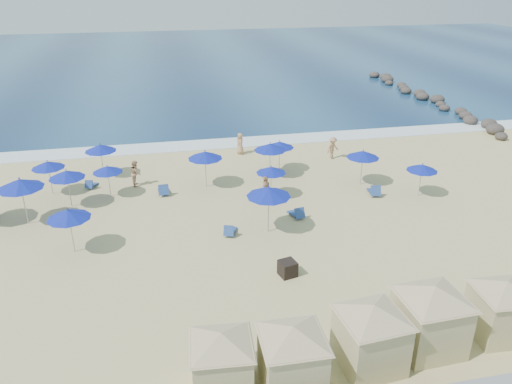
# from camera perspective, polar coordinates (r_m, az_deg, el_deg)

# --- Properties ---
(ground) EXTENTS (160.00, 160.00, 0.00)m
(ground) POSITION_cam_1_polar(r_m,az_deg,el_deg) (25.89, -0.96, -5.52)
(ground) COLOR #C8B87F
(ground) RESTS_ON ground
(ocean) EXTENTS (160.00, 80.00, 0.06)m
(ocean) POSITION_cam_1_polar(r_m,az_deg,el_deg) (78.25, -8.81, 14.57)
(ocean) COLOR navy
(ocean) RESTS_ON ground
(surf_line) EXTENTS (160.00, 2.50, 0.08)m
(surf_line) POSITION_cam_1_polar(r_m,az_deg,el_deg) (39.92, -5.17, 5.44)
(surf_line) COLOR white
(surf_line) RESTS_ON ground
(rock_jetty) EXTENTS (2.56, 26.66, 0.96)m
(rock_jetty) POSITION_cam_1_polar(r_m,az_deg,el_deg) (56.18, 19.02, 10.12)
(rock_jetty) COLOR #2D2725
(rock_jetty) RESTS_ON ground
(trash_bin) EXTENTS (0.88, 0.88, 0.72)m
(trash_bin) POSITION_cam_1_polar(r_m,az_deg,el_deg) (22.99, 3.63, -8.71)
(trash_bin) COLOR black
(trash_bin) RESTS_ON ground
(cabana_0) EXTENTS (4.13, 4.13, 2.60)m
(cabana_0) POSITION_cam_1_polar(r_m,az_deg,el_deg) (16.92, -3.96, -18.03)
(cabana_0) COLOR tan
(cabana_0) RESTS_ON ground
(cabana_1) EXTENTS (4.32, 4.32, 2.71)m
(cabana_1) POSITION_cam_1_polar(r_m,az_deg,el_deg) (17.01, 4.18, -17.47)
(cabana_1) COLOR tan
(cabana_1) RESTS_ON ground
(cabana_2) EXTENTS (4.48, 4.48, 2.82)m
(cabana_2) POSITION_cam_1_polar(r_m,az_deg,el_deg) (18.11, 13.08, -14.86)
(cabana_2) COLOR tan
(cabana_2) RESTS_ON ground
(cabana_3) EXTENTS (4.71, 4.71, 2.96)m
(cabana_3) POSITION_cam_1_polar(r_m,az_deg,el_deg) (19.38, 19.43, -12.53)
(cabana_3) COLOR tan
(cabana_3) RESTS_ON ground
(cabana_4) EXTENTS (4.22, 4.22, 2.65)m
(cabana_4) POSITION_cam_1_polar(r_m,az_deg,el_deg) (21.10, 26.39, -11.14)
(cabana_4) COLOR tan
(cabana_4) RESTS_ON ground
(umbrella_0) EXTENTS (1.98, 1.98, 2.25)m
(umbrella_0) POSITION_cam_1_polar(r_m,az_deg,el_deg) (32.79, -22.70, 2.90)
(umbrella_0) COLOR #A5A8AD
(umbrella_0) RESTS_ON ground
(umbrella_2) EXTENTS (2.07, 2.07, 2.35)m
(umbrella_2) POSITION_cam_1_polar(r_m,az_deg,el_deg) (30.59, -20.83, 1.90)
(umbrella_2) COLOR #A5A8AD
(umbrella_2) RESTS_ON ground
(umbrella_3) EXTENTS (2.10, 2.10, 2.39)m
(umbrella_3) POSITION_cam_1_polar(r_m,az_deg,el_deg) (25.54, -20.64, -2.39)
(umbrella_3) COLOR #A5A8AD
(umbrella_3) RESTS_ON ground
(umbrella_4) EXTENTS (1.81, 1.81, 2.06)m
(umbrella_4) POSITION_cam_1_polar(r_m,az_deg,el_deg) (31.33, -16.62, 2.51)
(umbrella_4) COLOR #A5A8AD
(umbrella_4) RESTS_ON ground
(umbrella_5) EXTENTS (2.18, 2.18, 2.49)m
(umbrella_5) POSITION_cam_1_polar(r_m,az_deg,el_deg) (31.42, -5.84, 4.23)
(umbrella_5) COLOR #A5A8AD
(umbrella_5) RESTS_ON ground
(umbrella_6) EXTENTS (2.34, 2.34, 2.66)m
(umbrella_6) POSITION_cam_1_polar(r_m,az_deg,el_deg) (25.69, 1.46, 0.02)
(umbrella_6) COLOR #A5A8AD
(umbrella_6) RESTS_ON ground
(umbrella_7) EXTENTS (2.15, 2.15, 2.44)m
(umbrella_7) POSITION_cam_1_polar(r_m,az_deg,el_deg) (32.84, 1.63, 5.17)
(umbrella_7) COLOR #A5A8AD
(umbrella_7) RESTS_ON ground
(umbrella_8) EXTENTS (1.82, 1.82, 2.07)m
(umbrella_8) POSITION_cam_1_polar(r_m,az_deg,el_deg) (29.91, 1.74, 2.55)
(umbrella_8) COLOR #A5A8AD
(umbrella_8) RESTS_ON ground
(umbrella_9) EXTENTS (1.97, 1.97, 2.24)m
(umbrella_9) POSITION_cam_1_polar(r_m,az_deg,el_deg) (33.89, 2.71, 5.45)
(umbrella_9) COLOR #A5A8AD
(umbrella_9) RESTS_ON ground
(umbrella_10) EXTENTS (2.10, 2.10, 2.39)m
(umbrella_10) POSITION_cam_1_polar(r_m,az_deg,el_deg) (32.36, 12.13, 4.25)
(umbrella_10) COLOR #A5A8AD
(umbrella_10) RESTS_ON ground
(umbrella_11) EXTENTS (1.88, 1.88, 2.14)m
(umbrella_11) POSITION_cam_1_polar(r_m,az_deg,el_deg) (31.71, 18.47, 2.67)
(umbrella_11) COLOR #A5A8AD
(umbrella_11) RESTS_ON ground
(umbrella_12) EXTENTS (2.41, 2.41, 2.75)m
(umbrella_12) POSITION_cam_1_polar(r_m,az_deg,el_deg) (29.29, -25.36, 0.87)
(umbrella_12) COLOR #A5A8AD
(umbrella_12) RESTS_ON ground
(umbrella_13) EXTENTS (2.06, 2.06, 2.35)m
(umbrella_13) POSITION_cam_1_polar(r_m,az_deg,el_deg) (34.46, -17.37, 4.84)
(umbrella_13) COLOR #A5A8AD
(umbrella_13) RESTS_ON ground
(beach_chair_1) EXTENTS (0.80, 1.21, 0.61)m
(beach_chair_1) POSITION_cam_1_polar(r_m,az_deg,el_deg) (33.54, -18.36, 0.82)
(beach_chair_1) COLOR navy
(beach_chair_1) RESTS_ON ground
(beach_chair_2) EXTENTS (0.68, 1.43, 0.77)m
(beach_chair_2) POSITION_cam_1_polar(r_m,az_deg,el_deg) (31.44, -10.54, 0.23)
(beach_chair_2) COLOR navy
(beach_chair_2) RESTS_ON ground
(beach_chair_3) EXTENTS (0.91, 1.31, 0.66)m
(beach_chair_3) POSITION_cam_1_polar(r_m,az_deg,el_deg) (26.35, -3.00, -4.41)
(beach_chair_3) COLOR navy
(beach_chair_3) RESTS_ON ground
(beach_chair_4) EXTENTS (0.79, 1.37, 0.71)m
(beach_chair_4) POSITION_cam_1_polar(r_m,az_deg,el_deg) (28.16, 4.70, -2.43)
(beach_chair_4) COLOR navy
(beach_chair_4) RESTS_ON ground
(beach_chair_5) EXTENTS (0.90, 1.49, 0.76)m
(beach_chair_5) POSITION_cam_1_polar(r_m,az_deg,el_deg) (31.65, 13.37, 0.13)
(beach_chair_5) COLOR navy
(beach_chair_5) RESTS_ON ground
(beachgoer_1) EXTENTS (0.64, 0.82, 1.67)m
(beachgoer_1) POSITION_cam_1_polar(r_m,az_deg,el_deg) (32.88, -13.58, 2.11)
(beachgoer_1) COLOR tan
(beachgoer_1) RESTS_ON ground
(beachgoer_2) EXTENTS (0.94, 1.13, 1.81)m
(beachgoer_2) POSITION_cam_1_polar(r_m,az_deg,el_deg) (29.30, 1.11, 0.19)
(beachgoer_2) COLOR tan
(beachgoer_2) RESTS_ON ground
(beachgoer_3) EXTENTS (1.22, 1.01, 1.64)m
(beachgoer_3) POSITION_cam_1_polar(r_m,az_deg,el_deg) (37.01, 8.75, 5.00)
(beachgoer_3) COLOR tan
(beachgoer_3) RESTS_ON ground
(beachgoer_4) EXTENTS (0.57, 0.83, 1.63)m
(beachgoer_4) POSITION_cam_1_polar(r_m,az_deg,el_deg) (37.57, -1.82, 5.56)
(beachgoer_4) COLOR tan
(beachgoer_4) RESTS_ON ground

